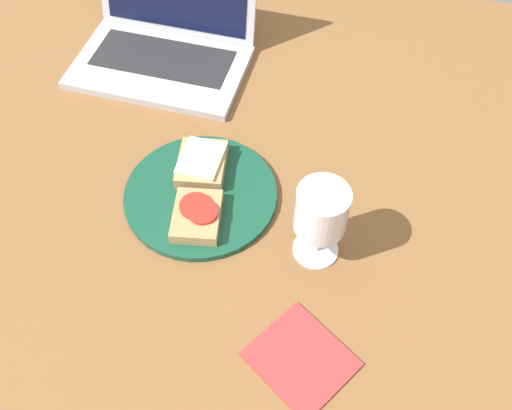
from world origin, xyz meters
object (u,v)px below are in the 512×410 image
sandwich_with_cheese (202,163)px  napkin (301,359)px  laptop (165,41)px  wine_glass (321,213)px  sandwich_with_tomato (197,215)px  plate (200,196)px

sandwich_with_cheese → napkin: size_ratio=0.85×
laptop → napkin: laptop is taller
laptop → napkin: 68.85cm
sandwich_with_cheese → wine_glass: wine_glass is taller
sandwich_with_tomato → wine_glass: bearing=0.5°
sandwich_with_tomato → sandwich_with_cheese: bearing=104.8°
plate → laptop: 37.37cm
sandwich_with_tomato → napkin: (21.12, -17.84, -2.29)cm
sandwich_with_tomato → laptop: size_ratio=0.32×
sandwich_with_cheese → sandwich_with_tomato: 10.68cm
sandwich_with_tomato → wine_glass: wine_glass is taller
wine_glass → laptop: (-38.87, 37.45, -6.02)cm
sandwich_with_tomato → laptop: (-19.52, 37.60, 1.57)cm
plate → laptop: (-18.13, 32.49, 3.47)cm
plate → wine_glass: wine_glass is taller
sandwich_with_cheese → wine_glass: size_ratio=0.75×
plate → napkin: plate is taller
sandwich_with_cheese → napkin: sandwich_with_cheese is taller
plate → napkin: (22.50, -22.95, -0.39)cm
sandwich_with_tomato → napkin: bearing=-40.2°
plate → laptop: bearing=119.2°
napkin → wine_glass: bearing=95.6°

